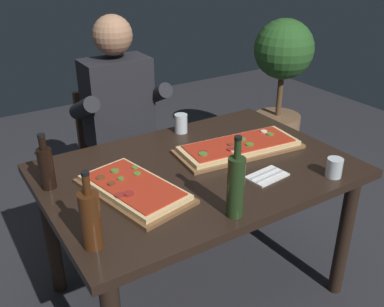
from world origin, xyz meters
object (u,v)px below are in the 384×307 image
pizza_rectangular_front (239,147)px  vinegar_bottle_green (236,185)px  tumbler_near_camera (181,124)px  tumbler_far_side (334,169)px  dining_table (198,185)px  diner_chair (117,151)px  seated_diner (122,119)px  pizza_rectangular_left (134,189)px  wine_bottle_dark (91,219)px  potted_plant_corner (281,83)px  oil_bottle_amber (46,167)px

pizza_rectangular_front → vinegar_bottle_green: 0.58m
tumbler_near_camera → tumbler_far_side: (0.32, -0.79, -0.01)m
vinegar_bottle_green → tumbler_far_side: vinegar_bottle_green is taller
dining_table → diner_chair: 0.87m
dining_table → seated_diner: 0.74m
pizza_rectangular_left → diner_chair: (0.30, 0.90, -0.27)m
tumbler_near_camera → tumbler_far_side: tumbler_near_camera is taller
wine_bottle_dark → seated_diner: (0.57, 1.03, -0.11)m
tumbler_near_camera → seated_diner: bearing=119.8°
potted_plant_corner → oil_bottle_amber: bearing=-159.5°
dining_table → oil_bottle_amber: bearing=163.7°
oil_bottle_amber → potted_plant_corner: potted_plant_corner is taller
seated_diner → tumbler_far_side: bearing=-65.7°
wine_bottle_dark → tumbler_far_side: 1.09m
potted_plant_corner → tumbler_far_side: bearing=-125.0°
pizza_rectangular_front → wine_bottle_dark: bearing=-159.7°
pizza_rectangular_front → tumbler_near_camera: tumbler_near_camera is taller
pizza_rectangular_front → oil_bottle_amber: (-0.90, 0.15, 0.08)m
diner_chair → potted_plant_corner: bearing=3.7°
pizza_rectangular_front → potted_plant_corner: bearing=38.8°
pizza_rectangular_front → tumbler_near_camera: 0.38m
vinegar_bottle_green → diner_chair: 1.31m
dining_table → pizza_rectangular_front: size_ratio=2.13×
tumbler_far_side → potted_plant_corner: 1.65m
pizza_rectangular_left → seated_diner: bearing=69.1°
oil_bottle_amber → vinegar_bottle_green: size_ratio=0.75×
pizza_rectangular_front → oil_bottle_amber: oil_bottle_amber is taller
wine_bottle_dark → tumbler_far_side: bearing=-5.5°
oil_bottle_amber → wine_bottle_dark: bearing=-88.2°
diner_chair → wine_bottle_dark: bearing=-116.4°
seated_diner → oil_bottle_amber: bearing=-136.7°
pizza_rectangular_front → oil_bottle_amber: bearing=170.7°
dining_table → pizza_rectangular_left: size_ratio=2.54×
vinegar_bottle_green → tumbler_near_camera: (0.24, 0.79, -0.09)m
pizza_rectangular_left → tumbler_near_camera: 0.66m
wine_bottle_dark → vinegar_bottle_green: size_ratio=0.89×
pizza_rectangular_front → seated_diner: (-0.32, 0.70, -0.02)m
pizza_rectangular_front → potted_plant_corner: size_ratio=0.56×
tumbler_near_camera → diner_chair: size_ratio=0.12×
potted_plant_corner → wine_bottle_dark: bearing=-148.5°
wine_bottle_dark → diner_chair: (0.57, 1.15, -0.37)m
pizza_rectangular_front → vinegar_bottle_green: vinegar_bottle_green is taller
dining_table → oil_bottle_amber: oil_bottle_amber is taller
dining_table → potted_plant_corner: size_ratio=1.20×
pizza_rectangular_front → tumbler_far_side: size_ratio=7.53×
oil_bottle_amber → vinegar_bottle_green: 0.80m
dining_table → seated_diner: size_ratio=1.05×
pizza_rectangular_front → tumbler_near_camera: bearing=109.2°
tumbler_far_side → seated_diner: seated_diner is taller
diner_chair → seated_diner: 0.28m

